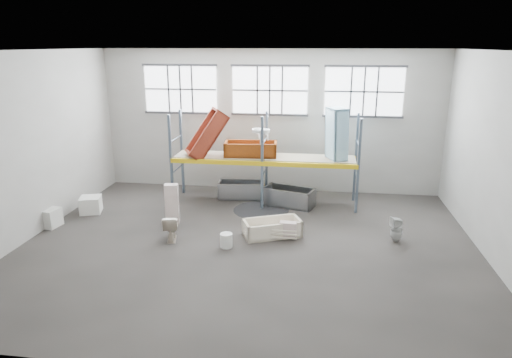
% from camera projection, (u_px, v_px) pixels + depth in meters
% --- Properties ---
extents(floor, '(12.00, 10.00, 0.10)m').
position_uv_depth(floor, '(248.00, 247.00, 12.14)').
color(floor, '#4B4541').
rests_on(floor, ground).
extents(ceiling, '(12.00, 10.00, 0.10)m').
position_uv_depth(ceiling, '(247.00, 48.00, 10.69)').
color(ceiling, silver).
rests_on(ceiling, ground).
extents(wall_back, '(12.00, 0.10, 5.00)m').
position_uv_depth(wall_back, '(270.00, 121.00, 16.21)').
color(wall_back, '#9D9A92').
rests_on(wall_back, ground).
extents(wall_front, '(12.00, 0.10, 5.00)m').
position_uv_depth(wall_front, '(193.00, 233.00, 6.62)').
color(wall_front, '#B4B0A6').
rests_on(wall_front, ground).
extents(wall_left, '(0.10, 10.00, 5.00)m').
position_uv_depth(wall_left, '(25.00, 147.00, 12.22)').
color(wall_left, '#B5B1A8').
rests_on(wall_left, ground).
extents(wall_right, '(0.10, 10.00, 5.00)m').
position_uv_depth(wall_right, '(504.00, 162.00, 10.61)').
color(wall_right, '#9D9A91').
rests_on(wall_right, ground).
extents(window_left, '(2.60, 0.04, 1.60)m').
position_uv_depth(window_left, '(181.00, 89.00, 16.22)').
color(window_left, white).
rests_on(window_left, wall_back).
extents(window_mid, '(2.60, 0.04, 1.60)m').
position_uv_depth(window_mid, '(270.00, 90.00, 15.79)').
color(window_mid, white).
rests_on(window_mid, wall_back).
extents(window_right, '(2.60, 0.04, 1.60)m').
position_uv_depth(window_right, '(364.00, 92.00, 15.37)').
color(window_right, white).
rests_on(window_right, wall_back).
extents(rack_upright_la, '(0.08, 0.08, 3.00)m').
position_uv_depth(rack_upright_la, '(171.00, 160.00, 14.85)').
color(rack_upright_la, slate).
rests_on(rack_upright_la, floor).
extents(rack_upright_lb, '(0.08, 0.08, 3.00)m').
position_uv_depth(rack_upright_lb, '(182.00, 152.00, 15.99)').
color(rack_upright_lb, slate).
rests_on(rack_upright_lb, floor).
extents(rack_upright_ma, '(0.08, 0.08, 3.00)m').
position_uv_depth(rack_upright_ma, '(262.00, 164.00, 14.45)').
color(rack_upright_ma, slate).
rests_on(rack_upright_ma, floor).
extents(rack_upright_mb, '(0.08, 0.08, 3.00)m').
position_uv_depth(rack_upright_mb, '(267.00, 155.00, 15.59)').
color(rack_upright_mb, slate).
rests_on(rack_upright_mb, floor).
extents(rack_upright_ra, '(0.08, 0.08, 3.00)m').
position_uv_depth(rack_upright_ra, '(358.00, 167.00, 14.05)').
color(rack_upright_ra, slate).
rests_on(rack_upright_ra, floor).
extents(rack_upright_rb, '(0.08, 0.08, 3.00)m').
position_uv_depth(rack_upright_rb, '(356.00, 158.00, 15.19)').
color(rack_upright_rb, slate).
rests_on(rack_upright_rb, floor).
extents(rack_beam_front, '(6.00, 0.10, 0.14)m').
position_uv_depth(rack_beam_front, '(262.00, 164.00, 14.45)').
color(rack_beam_front, yellow).
rests_on(rack_beam_front, floor).
extents(rack_beam_back, '(6.00, 0.10, 0.14)m').
position_uv_depth(rack_beam_back, '(267.00, 155.00, 15.59)').
color(rack_beam_back, yellow).
rests_on(rack_beam_back, floor).
extents(shelf_deck, '(5.90, 1.10, 0.03)m').
position_uv_depth(shelf_deck, '(264.00, 157.00, 15.00)').
color(shelf_deck, gray).
rests_on(shelf_deck, floor).
extents(wet_patch, '(1.80, 1.80, 0.00)m').
position_uv_depth(wet_patch, '(261.00, 210.00, 14.69)').
color(wet_patch, black).
rests_on(wet_patch, floor).
extents(bathtub_beige, '(1.74, 1.29, 0.46)m').
position_uv_depth(bathtub_beige, '(272.00, 228.00, 12.67)').
color(bathtub_beige, white).
rests_on(bathtub_beige, floor).
extents(cistern_spare, '(0.47, 0.25, 0.43)m').
position_uv_depth(cistern_spare, '(288.00, 229.00, 12.44)').
color(cistern_spare, beige).
rests_on(cistern_spare, bathtub_beige).
extents(sink_in_tub, '(0.46, 0.46, 0.14)m').
position_uv_depth(sink_in_tub, '(263.00, 231.00, 12.63)').
color(sink_in_tub, beige).
rests_on(sink_in_tub, bathtub_beige).
extents(toilet_beige, '(0.56, 0.78, 0.72)m').
position_uv_depth(toilet_beige, '(171.00, 227.00, 12.38)').
color(toilet_beige, beige).
rests_on(toilet_beige, floor).
extents(cistern_tall, '(0.42, 0.31, 1.19)m').
position_uv_depth(cistern_tall, '(172.00, 204.00, 13.51)').
color(cistern_tall, '#F3D7CE').
rests_on(cistern_tall, floor).
extents(toilet_white, '(0.40, 0.40, 0.69)m').
position_uv_depth(toilet_white, '(397.00, 229.00, 12.28)').
color(toilet_white, silver).
rests_on(toilet_white, floor).
extents(steel_tub_left, '(1.62, 0.87, 0.57)m').
position_uv_depth(steel_tub_left, '(241.00, 190.00, 15.83)').
color(steel_tub_left, '#A9ABB1').
rests_on(steel_tub_left, floor).
extents(steel_tub_right, '(1.78, 1.22, 0.60)m').
position_uv_depth(steel_tub_right, '(289.00, 197.00, 15.06)').
color(steel_tub_right, '#9CA0A4').
rests_on(steel_tub_right, floor).
extents(rust_tub_flat, '(1.77, 0.94, 0.48)m').
position_uv_depth(rust_tub_flat, '(251.00, 149.00, 15.00)').
color(rust_tub_flat, '#973E09').
rests_on(rust_tub_flat, shelf_deck).
extents(rust_tub_tilted, '(1.62, 1.34, 1.72)m').
position_uv_depth(rust_tub_tilted, '(207.00, 134.00, 14.96)').
color(rust_tub_tilted, '#9A3116').
rests_on(rust_tub_tilted, shelf_deck).
extents(sink_on_shelf, '(0.69, 0.60, 0.52)m').
position_uv_depth(sink_on_shelf, '(261.00, 143.00, 14.53)').
color(sink_on_shelf, silver).
rests_on(sink_on_shelf, rust_tub_flat).
extents(blue_tub_upright, '(0.78, 0.93, 1.70)m').
position_uv_depth(blue_tub_upright, '(337.00, 134.00, 14.44)').
color(blue_tub_upright, '#96C9E2').
rests_on(blue_tub_upright, shelf_deck).
extents(bucket, '(0.42, 0.42, 0.38)m').
position_uv_depth(bucket, '(226.00, 240.00, 11.97)').
color(bucket, white).
rests_on(bucket, floor).
extents(carton_near, '(0.70, 0.62, 0.54)m').
position_uv_depth(carton_near, '(48.00, 217.00, 13.33)').
color(carton_near, silver).
rests_on(carton_near, floor).
extents(carton_far, '(0.77, 0.77, 0.51)m').
position_uv_depth(carton_far, '(91.00, 205.00, 14.43)').
color(carton_far, white).
rests_on(carton_far, floor).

